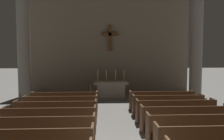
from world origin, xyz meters
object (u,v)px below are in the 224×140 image
Objects in this scene: candlestick_outer_left at (98,78)px; pew_right_row_6 at (168,105)px; pew_left_row_6 at (61,106)px; pew_right_row_5 at (175,111)px; pew_left_row_5 at (56,112)px; candlestick_outer_right at (124,78)px; pew_left_row_4 at (50,120)px; pew_left_row_7 at (65,101)px; altar at (111,89)px; candlestick_inner_right at (116,78)px; candlestick_inner_left at (106,78)px; pew_right_row_3 at (198,128)px; column_right_second at (196,47)px; pew_right_row_7 at (161,100)px; lectern at (90,92)px; pew_left_row_3 at (42,130)px; column_left_second at (24,47)px; pew_right_row_4 at (185,118)px.

pew_right_row_6 is at bearing -52.33° from candlestick_outer_left.
pew_right_row_5 is (4.81, -1.03, 0.00)m from pew_left_row_6.
candlestick_outer_right is (3.26, 5.25, 0.78)m from pew_left_row_5.
pew_left_row_7 is at bearing 90.00° from pew_left_row_4.
candlestick_inner_right reaches higher than altar.
pew_right_row_5 is at bearing -65.36° from altar.
candlestick_inner_left reaches higher than pew_right_row_5.
candlestick_inner_left is 1.00× the size of candlestick_outer_right.
pew_right_row_3 is 0.49× the size of column_right_second.
altar reaches higher than pew_left_row_6.
pew_left_row_7 and pew_right_row_7 have the same top height.
pew_left_row_7 and pew_right_row_6 have the same top height.
pew_left_row_6 is 5.07m from candlestick_inner_right.
column_right_second is at bearing 1.90° from lectern.
pew_right_row_6 is (4.81, 3.09, 0.00)m from pew_left_row_3.
pew_left_row_4 is 0.49× the size of column_left_second.
candlestick_inner_right is (2.71, 6.28, 0.78)m from pew_left_row_4.
lectern is (-0.96, -1.20, -0.71)m from candlestick_inner_left.
pew_right_row_3 is 7.51m from candlestick_outer_right.
lectern is at bearing 151.54° from pew_right_row_7.
pew_right_row_3 is 1.03m from pew_right_row_4.
pew_left_row_4 and pew_right_row_7 have the same top height.
pew_right_row_4 is at bearing 12.08° from pew_left_row_3.
pew_left_row_3 is 7.69m from altar.
altar is 1.12m from candlestick_outer_right.
pew_right_row_7 is 4.20× the size of candlestick_inner_left.
candlestick_inner_left is 1.15m from candlestick_outer_right.
pew_right_row_7 is at bearing 90.00° from pew_right_row_3.
pew_left_row_5 is at bearing -117.28° from candlestick_inner_right.
candlestick_inner_left reaches higher than pew_right_row_6.
pew_right_row_5 is at bearing 90.00° from pew_right_row_4.
pew_right_row_4 is 3.09m from pew_right_row_7.
pew_left_row_7 is at bearing 180.00° from pew_right_row_7.
column_right_second is at bearing -11.62° from candlestick_inner_right.
column_right_second reaches higher than lectern.
pew_left_row_3 is at bearing -102.03° from candlestick_outer_left.
pew_left_row_7 is 4.20× the size of candlestick_inner_right.
column_left_second and column_right_second have the same top height.
pew_left_row_6 and pew_right_row_3 have the same top height.
column_right_second is at bearing -13.08° from candlestick_outer_right.
candlestick_outer_right reaches higher than pew_right_row_7.
candlestick_outer_right is (-1.56, 6.28, 0.78)m from pew_right_row_4.
pew_right_row_4 is at bearing -32.70° from pew_left_row_7.
lectern is at bearing 77.27° from pew_left_row_4.
candlestick_outer_right is at bearing 0.00° from candlestick_inner_left.
pew_right_row_6 is at bearing 90.00° from pew_right_row_5.
candlestick_outer_left is (-3.26, 6.28, 0.78)m from pew_right_row_4.
pew_left_row_3 and pew_left_row_4 have the same top height.
pew_right_row_6 is 5.39m from candlestick_outer_left.
pew_left_row_3 is 1.46× the size of altar.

